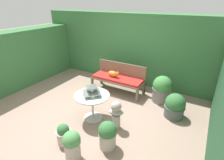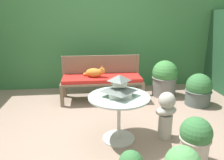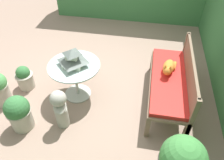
{
  "view_description": "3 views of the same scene",
  "coord_description": "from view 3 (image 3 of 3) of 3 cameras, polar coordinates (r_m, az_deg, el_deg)",
  "views": [
    {
      "loc": [
        2.21,
        -2.9,
        2.47
      ],
      "look_at": [
        0.17,
        0.62,
        0.61
      ],
      "focal_mm": 28.0,
      "sensor_mm": 36.0,
      "label": 1
    },
    {
      "loc": [
        -0.17,
        -2.78,
        1.57
      ],
      "look_at": [
        0.17,
        0.46,
        0.59
      ],
      "focal_mm": 35.0,
      "sensor_mm": 36.0,
      "label": 2
    },
    {
      "loc": [
        2.55,
        0.73,
        2.58
      ],
      "look_at": [
        0.26,
        0.31,
        0.47
      ],
      "focal_mm": 35.0,
      "sensor_mm": 36.0,
      "label": 3
    }
  ],
  "objects": [
    {
      "name": "ground",
      "position": [
        3.7,
        -4.06,
        -2.17
      ],
      "size": [
        30.0,
        30.0,
        0.0
      ],
      "primitive_type": "plane",
      "color": "gray"
    },
    {
      "name": "garden_bench",
      "position": [
        3.34,
        14.59,
        -0.27
      ],
      "size": [
        1.51,
        0.55,
        0.47
      ],
      "color": "brown",
      "rests_on": "ground"
    },
    {
      "name": "bench_backrest",
      "position": [
        3.26,
        19.59,
        1.69
      ],
      "size": [
        1.51,
        0.06,
        0.82
      ],
      "color": "brown",
      "rests_on": "ground"
    },
    {
      "name": "cat",
      "position": [
        3.33,
        14.6,
        3.17
      ],
      "size": [
        0.4,
        0.25,
        0.22
      ],
      "rotation": [
        0.0,
        0.0,
        -0.19
      ],
      "color": "orange",
      "rests_on": "garden_bench"
    },
    {
      "name": "patio_table",
      "position": [
        3.32,
        -9.69,
        2.16
      ],
      "size": [
        0.77,
        0.77,
        0.6
      ],
      "color": "#B7B7B2",
      "rests_on": "ground"
    },
    {
      "name": "pagoda_birdhouse",
      "position": [
        3.17,
        -10.19,
        5.52
      ],
      "size": [
        0.36,
        0.36,
        0.27
      ],
      "color": "#B2BCA8",
      "rests_on": "patio_table"
    },
    {
      "name": "garden_bust",
      "position": [
        3.01,
        -13.39,
        -7.02
      ],
      "size": [
        0.34,
        0.26,
        0.64
      ],
      "rotation": [
        0.0,
        0.0,
        0.33
      ],
      "color": "#A39E93",
      "rests_on": "ground"
    },
    {
      "name": "potted_plant_patio_mid",
      "position": [
        3.86,
        -21.88,
        0.61
      ],
      "size": [
        0.29,
        0.29,
        0.42
      ],
      "color": "#ADA393",
      "rests_on": "ground"
    },
    {
      "name": "potted_plant_table_far",
      "position": [
        3.22,
        -23.19,
        -7.81
      ],
      "size": [
        0.34,
        0.34,
        0.55
      ],
      "color": "#ADA393",
      "rests_on": "ground"
    }
  ]
}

